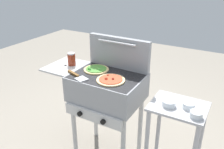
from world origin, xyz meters
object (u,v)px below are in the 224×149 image
object	(u,v)px
pizza_veggie	(96,69)
topping_bowl_near	(189,105)
grill	(106,89)
topping_bowl_middle	(196,115)
sauce_jar	(72,59)
prep_table	(176,129)
spatula	(77,76)
topping_bowl_far	(169,103)
pizza_pepperoni	(111,80)

from	to	relation	value
pizza_veggie	topping_bowl_near	size ratio (longest dim) A/B	2.51
grill	topping_bowl_middle	distance (m)	0.83
grill	sauce_jar	distance (m)	0.47
pizza_veggie	topping_bowl_middle	world-z (taller)	pizza_veggie
prep_table	spatula	bearing A→B (deg)	-170.13
pizza_veggie	topping_bowl_far	bearing A→B (deg)	-7.16
sauce_jar	topping_bowl_middle	world-z (taller)	sauce_jar
pizza_pepperoni	prep_table	size ratio (longest dim) A/B	0.31
pizza_pepperoni	sauce_jar	xyz separation A→B (m)	(-0.51, 0.12, 0.05)
pizza_veggie	spatula	distance (m)	0.22
sauce_jar	topping_bowl_near	size ratio (longest dim) A/B	1.33
topping_bowl_far	sauce_jar	bearing A→B (deg)	175.29
pizza_veggie	topping_bowl_middle	size ratio (longest dim) A/B	2.51
spatula	topping_bowl_middle	xyz separation A→B (m)	(1.04, 0.06, -0.10)
topping_bowl_far	pizza_pepperoni	bearing A→B (deg)	-175.90
grill	prep_table	xyz separation A→B (m)	(0.67, 0.00, -0.20)
spatula	prep_table	bearing A→B (deg)	9.87
spatula	topping_bowl_far	size ratio (longest dim) A/B	2.47
sauce_jar	grill	bearing A→B (deg)	-6.24
topping_bowl_near	topping_bowl_far	bearing A→B (deg)	-161.68
grill	prep_table	world-z (taller)	grill
prep_table	topping_bowl_middle	size ratio (longest dim) A/B	8.33
pizza_pepperoni	sauce_jar	size ratio (longest dim) A/B	1.96
pizza_pepperoni	pizza_veggie	world-z (taller)	same
topping_bowl_far	topping_bowl_near	bearing A→B (deg)	18.32
grill	topping_bowl_middle	bearing A→B (deg)	-6.37
topping_bowl_middle	sauce_jar	bearing A→B (deg)	173.67
spatula	topping_bowl_far	distance (m)	0.83
sauce_jar	topping_bowl_near	distance (m)	1.18
prep_table	topping_bowl_near	xyz separation A→B (m)	(0.07, 0.00, 0.25)
topping_bowl_near	sauce_jar	bearing A→B (deg)	178.19
pizza_pepperoni	prep_table	bearing A→B (deg)	7.82
grill	topping_bowl_near	xyz separation A→B (m)	(0.75, 0.01, 0.05)
sauce_jar	pizza_veggie	bearing A→B (deg)	1.86
spatula	topping_bowl_middle	bearing A→B (deg)	3.17
sauce_jar	spatula	distance (m)	0.29
pizza_pepperoni	sauce_jar	distance (m)	0.53
topping_bowl_middle	pizza_veggie	bearing A→B (deg)	171.33
topping_bowl_middle	topping_bowl_far	bearing A→B (deg)	166.34
grill	topping_bowl_far	xyz separation A→B (m)	(0.60, -0.04, 0.05)
grill	pizza_pepperoni	world-z (taller)	pizza_pepperoni
grill	pizza_pepperoni	size ratio (longest dim) A/B	3.88
pizza_pepperoni	topping_bowl_near	bearing A→B (deg)	7.33
pizza_veggie	sauce_jar	distance (m)	0.28
sauce_jar	topping_bowl_near	world-z (taller)	sauce_jar
pizza_pepperoni	topping_bowl_middle	distance (m)	0.74
topping_bowl_middle	pizza_pepperoni	bearing A→B (deg)	178.65
grill	topping_bowl_near	world-z (taller)	grill
pizza_veggie	spatula	world-z (taller)	pizza_veggie
spatula	topping_bowl_near	size ratio (longest dim) A/B	2.79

